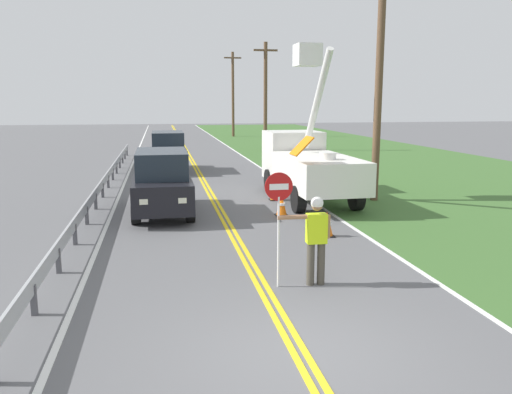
{
  "coord_description": "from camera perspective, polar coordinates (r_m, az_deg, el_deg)",
  "views": [
    {
      "loc": [
        -1.94,
        -6.84,
        3.69
      ],
      "look_at": [
        0.51,
        6.3,
        1.2
      ],
      "focal_mm": 36.17,
      "sensor_mm": 36.0,
      "label": 1
    }
  ],
  "objects": [
    {
      "name": "utility_pole_far",
      "position": [
        55.15,
        -2.57,
        11.42
      ],
      "size": [
        1.8,
        0.28,
        8.71
      ],
      "color": "brown",
      "rests_on": "ground"
    },
    {
      "name": "centerline_yellow_left",
      "position": [
        27.16,
        -6.55,
        2.68
      ],
      "size": [
        0.11,
        110.0,
        0.01
      ],
      "primitive_type": "cube",
      "color": "yellow",
      "rests_on": "ground"
    },
    {
      "name": "edge_line_right",
      "position": [
        27.66,
        1.11,
        2.89
      ],
      "size": [
        0.12,
        110.0,
        0.01
      ],
      "primitive_type": "cube",
      "color": "silver",
      "rests_on": "ground"
    },
    {
      "name": "traffic_cone_mid",
      "position": [
        16.86,
        2.85,
        -0.94
      ],
      "size": [
        0.4,
        0.4,
        0.7
      ],
      "color": "orange",
      "rests_on": "ground"
    },
    {
      "name": "traffic_cone_lead",
      "position": [
        14.39,
        7.84,
        -3.03
      ],
      "size": [
        0.4,
        0.4,
        0.7
      ],
      "color": "orange",
      "rests_on": "ground"
    },
    {
      "name": "utility_pole_mid",
      "position": [
        39.47,
        1.05,
        11.26
      ],
      "size": [
        1.8,
        0.28,
        8.0
      ],
      "color": "brown",
      "rests_on": "ground"
    },
    {
      "name": "oncoming_suv_second",
      "position": [
        27.95,
        -9.71,
        5.0
      ],
      "size": [
        1.94,
        4.62,
        2.1
      ],
      "color": "#4C5156",
      "rests_on": "ground"
    },
    {
      "name": "utility_bucket_truck",
      "position": [
        19.85,
        5.59,
        3.94
      ],
      "size": [
        2.67,
        6.84,
        5.77
      ],
      "color": "white",
      "rests_on": "ground"
    },
    {
      "name": "centerline_yellow_right",
      "position": [
        27.17,
        -6.17,
        2.69
      ],
      "size": [
        0.11,
        110.0,
        0.01
      ],
      "primitive_type": "cube",
      "color": "yellow",
      "rests_on": "ground"
    },
    {
      "name": "utility_pole_near",
      "position": [
        19.72,
        13.46,
        12.9
      ],
      "size": [
        1.8,
        0.28,
        8.82
      ],
      "color": "brown",
      "rests_on": "ground"
    },
    {
      "name": "flagger_worker",
      "position": [
        10.45,
        6.64,
        -4.19
      ],
      "size": [
        1.09,
        0.25,
        1.83
      ],
      "color": "#474238",
      "rests_on": "ground"
    },
    {
      "name": "oncoming_suv_nearest",
      "position": [
        17.32,
        -10.34,
        1.64
      ],
      "size": [
        1.93,
        4.62,
        2.1
      ],
      "color": "black",
      "rests_on": "ground"
    },
    {
      "name": "edge_line_left",
      "position": [
        27.15,
        -13.96,
        2.43
      ],
      "size": [
        0.12,
        110.0,
        0.01
      ],
      "primitive_type": "cube",
      "color": "silver",
      "rests_on": "ground"
    },
    {
      "name": "ground_plane",
      "position": [
        8.01,
        4.89,
        -16.91
      ],
      "size": [
        160.0,
        160.0,
        0.0
      ],
      "primitive_type": "plane",
      "color": "#5B5B5E"
    },
    {
      "name": "grass_verge_right",
      "position": [
        30.29,
        16.12,
        3.14
      ],
      "size": [
        16.0,
        110.0,
        0.01
      ],
      "primitive_type": "cube",
      "color": "#3D662D",
      "rests_on": "ground"
    },
    {
      "name": "traffic_cone_tail",
      "position": [
        19.48,
        2.09,
        0.63
      ],
      "size": [
        0.4,
        0.4,
        0.7
      ],
      "color": "orange",
      "rests_on": "ground"
    },
    {
      "name": "stop_sign_paddle",
      "position": [
        10.11,
        2.52,
        -0.76
      ],
      "size": [
        0.56,
        0.04,
        2.33
      ],
      "color": "silver",
      "rests_on": "ground"
    },
    {
      "name": "guardrail_left_shoulder",
      "position": [
        21.99,
        -16.34,
        1.83
      ],
      "size": [
        0.1,
        32.0,
        0.71
      ],
      "color": "#9EA0A3",
      "rests_on": "ground"
    }
  ]
}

